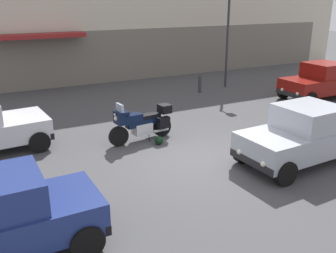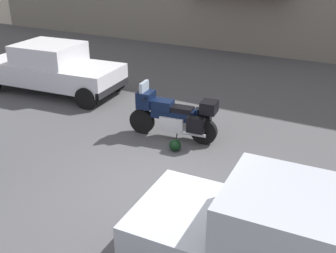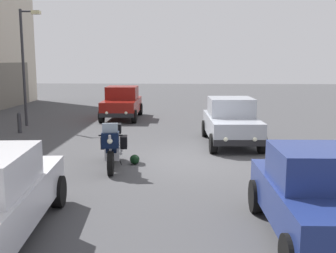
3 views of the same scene
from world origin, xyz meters
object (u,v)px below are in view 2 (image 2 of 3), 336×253
Objects in this scene: car_hatchback_near at (275,245)px; car_sedan_far at (52,68)px; motorcycle at (174,115)px; helmet at (175,145)px.

car_sedan_far is (-8.38, 4.87, -0.03)m from car_hatchback_near.
car_sedan_far reaches higher than motorcycle.
helmet is at bearing 156.42° from car_sedan_far.
car_hatchback_near is (3.02, -3.06, 0.67)m from helmet.
car_sedan_far is (-5.03, 1.24, 0.16)m from motorcycle.
car_sedan_far is (-5.35, 1.81, 0.64)m from helmet.
motorcycle is 8.08× the size of helmet.
motorcycle is 5.18m from car_sedan_far.
motorcycle is 0.58× the size of car_hatchback_near.
helmet is at bearing 113.70° from motorcycle.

